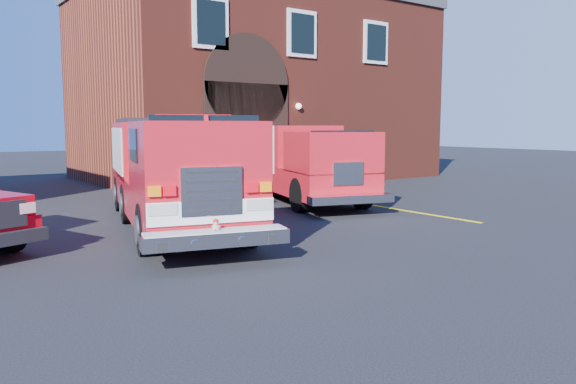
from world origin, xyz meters
TOP-DOWN VIEW (x-y plane):
  - ground at (0.00, 0.00)m, footprint 100.00×100.00m
  - parking_stripe_near at (6.50, 1.00)m, footprint 0.12×3.00m
  - parking_stripe_mid at (6.50, 4.00)m, footprint 0.12×3.00m
  - parking_stripe_far at (6.50, 7.00)m, footprint 0.12×3.00m
  - fire_station at (8.99, 13.98)m, footprint 15.20×10.20m
  - fire_engine at (0.04, 3.57)m, footprint 4.50×8.89m
  - secondary_truck at (5.55, 5.79)m, footprint 4.32×7.85m

SIDE VIEW (x-z plane):
  - ground at x=0.00m, z-range 0.00..0.00m
  - parking_stripe_near at x=6.50m, z-range 0.00..0.01m
  - parking_stripe_mid at x=6.50m, z-range 0.00..0.01m
  - parking_stripe_far at x=6.50m, z-range 0.00..0.01m
  - secondary_truck at x=5.55m, z-range 0.11..2.55m
  - fire_engine at x=0.04m, z-range 0.05..2.69m
  - fire_station at x=8.99m, z-range 0.03..8.48m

